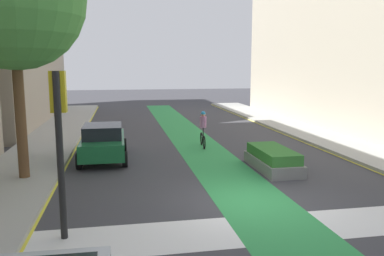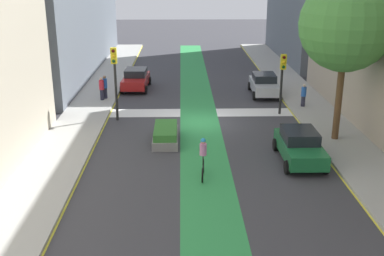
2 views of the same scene
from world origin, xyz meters
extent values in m
plane|color=#38383D|center=(0.00, 0.00, 0.00)|extent=(120.00, 120.00, 0.00)
cube|color=#2D8C47|center=(0.17, 0.00, 0.00)|extent=(2.40, 60.00, 0.01)
cube|color=silver|center=(0.00, -2.00, 0.00)|extent=(12.00, 1.80, 0.01)
cube|color=yellow|center=(-6.00, 0.00, 0.01)|extent=(0.16, 60.00, 0.01)
cylinder|color=black|center=(-5.12, -1.63, 1.97)|extent=(0.16, 0.16, 3.94)
cube|color=gold|center=(-5.12, -1.43, 3.47)|extent=(0.35, 0.28, 0.95)
sphere|color=#3F0A0A|center=(-5.12, -1.29, 3.77)|extent=(0.20, 0.20, 0.20)
sphere|color=yellow|center=(-5.12, -1.29, 3.47)|extent=(0.20, 0.20, 0.20)
sphere|color=#0C3814|center=(-5.12, -1.29, 3.17)|extent=(0.20, 0.20, 0.20)
cube|color=#196033|center=(-4.50, 6.33, 0.67)|extent=(1.81, 4.21, 0.70)
cube|color=black|center=(-4.50, 6.13, 1.29)|extent=(1.61, 2.00, 0.55)
cylinder|color=black|center=(-5.40, 7.81, 0.32)|extent=(0.22, 0.64, 0.64)
cylinder|color=black|center=(-3.60, 7.80, 0.32)|extent=(0.22, 0.64, 0.64)
cylinder|color=black|center=(-5.41, 4.87, 0.32)|extent=(0.22, 0.64, 0.64)
cylinder|color=black|center=(-3.61, 4.86, 0.32)|extent=(0.22, 0.64, 0.64)
torus|color=black|center=(0.38, 8.65, 0.34)|extent=(0.11, 0.68, 0.68)
torus|color=black|center=(0.30, 7.60, 0.34)|extent=(0.11, 0.68, 0.68)
cylinder|color=black|center=(0.34, 8.12, 0.52)|extent=(0.14, 0.95, 0.06)
cylinder|color=black|center=(0.33, 7.97, 0.79)|extent=(0.05, 0.05, 0.50)
cylinder|color=#BF72A5|center=(0.33, 7.97, 1.31)|extent=(0.32, 0.32, 0.55)
sphere|color=tan|center=(0.33, 7.97, 1.70)|extent=(0.22, 0.22, 0.22)
sphere|color=#268CCC|center=(0.33, 7.97, 1.74)|extent=(0.23, 0.23, 0.23)
cylinder|color=brown|center=(-7.15, 3.50, 2.39)|extent=(0.36, 0.36, 4.48)
cube|color=slate|center=(2.17, 3.40, 0.23)|extent=(1.36, 3.15, 0.45)
cube|color=#33722D|center=(2.17, 3.40, 0.65)|extent=(1.22, 2.83, 0.40)
camera|label=1|loc=(-3.72, -10.74, 4.03)|focal=36.27mm
camera|label=2|loc=(1.28, 27.90, 9.14)|focal=44.41mm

